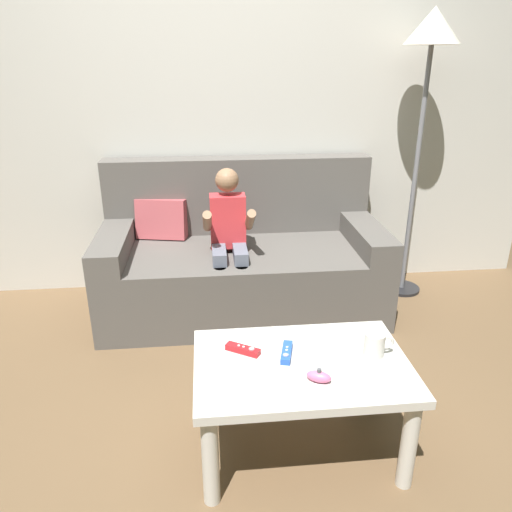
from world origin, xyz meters
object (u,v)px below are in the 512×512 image
couch (241,260)px  person_seated_on_couch (229,238)px  coffee_table (301,378)px  floor_lamp (431,51)px  nunchuk_pink (319,377)px  game_remote_blue_far_corner (287,352)px  coffee_mug (375,344)px  game_remote_red_near_edge (243,349)px

couch → person_seated_on_couch: bearing=-113.7°
couch → coffee_table: bearing=-83.9°
person_seated_on_couch → floor_lamp: (1.19, 0.28, 0.99)m
nunchuk_pink → game_remote_blue_far_corner: 0.20m
couch → game_remote_blue_far_corner: couch is taller
person_seated_on_couch → floor_lamp: floor_lamp is taller
coffee_mug → game_remote_blue_far_corner: bearing=174.6°
coffee_mug → floor_lamp: (0.68, 1.36, 1.05)m
coffee_table → coffee_mug: (0.29, 0.02, 0.12)m
nunchuk_pink → coffee_mug: 0.29m
game_remote_blue_far_corner → coffee_mug: (0.34, -0.03, 0.04)m
couch → floor_lamp: 1.64m
coffee_table → nunchuk_pink: 0.16m
couch → nunchuk_pink: size_ratio=16.83×
game_remote_blue_far_corner → couch: bearing=94.0°
nunchuk_pink → game_remote_blue_far_corner: (-0.09, 0.18, -0.01)m
coffee_table → game_remote_blue_far_corner: size_ratio=5.64×
person_seated_on_couch → coffee_table: person_seated_on_couch is taller
coffee_table → game_remote_red_near_edge: 0.25m
game_remote_red_near_edge → coffee_mug: size_ratio=1.17×
person_seated_on_couch → nunchuk_pink: person_seated_on_couch is taller
coffee_table → game_remote_red_near_edge: game_remote_red_near_edge is taller
nunchuk_pink → floor_lamp: size_ratio=0.06×
nunchuk_pink → coffee_mug: coffee_mug is taller
game_remote_red_near_edge → couch: bearing=86.1°
game_remote_blue_far_corner → coffee_mug: size_ratio=1.23×
nunchuk_pink → floor_lamp: bearing=58.1°
couch → game_remote_blue_far_corner: (0.09, -1.23, 0.12)m
game_remote_blue_far_corner → game_remote_red_near_edge: bearing=167.0°
coffee_table → couch: bearing=96.1°
game_remote_blue_far_corner → coffee_mug: 0.34m
coffee_table → floor_lamp: (0.97, 1.38, 1.17)m
nunchuk_pink → game_remote_blue_far_corner: nunchuk_pink is taller
game_remote_red_near_edge → nunchuk_pink: bearing=-40.1°
couch → game_remote_blue_far_corner: size_ratio=11.67×
floor_lamp → coffee_mug: bearing=-116.7°
game_remote_blue_far_corner → person_seated_on_couch: bearing=99.0°
game_remote_red_near_edge → coffee_mug: (0.50, -0.07, 0.04)m
couch → person_seated_on_couch: 0.30m
couch → floor_lamp: (1.11, 0.10, 1.21)m
couch → floor_lamp: size_ratio=0.97×
person_seated_on_couch → game_remote_blue_far_corner: size_ratio=6.27×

